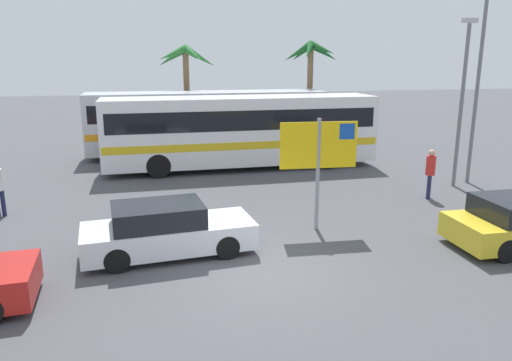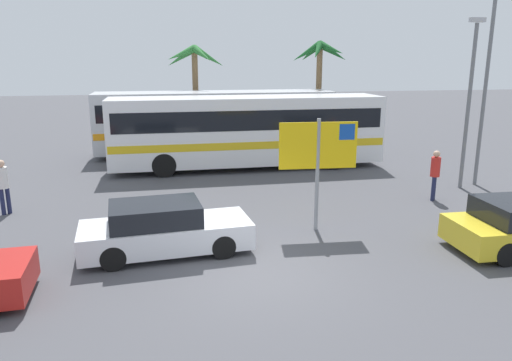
{
  "view_description": "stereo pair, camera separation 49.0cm",
  "coord_description": "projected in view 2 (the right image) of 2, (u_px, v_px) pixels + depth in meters",
  "views": [
    {
      "loc": [
        -2.49,
        -9.99,
        4.78
      ],
      "look_at": [
        0.68,
        3.49,
        1.3
      ],
      "focal_mm": 34.03,
      "sensor_mm": 36.0,
      "label": 1
    },
    {
      "loc": [
        -2.01,
        -10.09,
        4.78
      ],
      "look_at": [
        0.68,
        3.49,
        1.3
      ],
      "focal_mm": 34.03,
      "sensor_mm": 36.0,
      "label": 2
    }
  ],
  "objects": [
    {
      "name": "ground",
      "position": [
        257.0,
        273.0,
        11.14
      ],
      "size": [
        120.0,
        120.0,
        0.0
      ],
      "primitive_type": "plane",
      "color": "#4C4C51"
    },
    {
      "name": "bus_front_coach",
      "position": [
        247.0,
        128.0,
        21.52
      ],
      "size": [
        11.95,
        2.51,
        3.17
      ],
      "color": "white",
      "rests_on": "ground"
    },
    {
      "name": "bus_rear_coach",
      "position": [
        216.0,
        119.0,
        24.77
      ],
      "size": [
        11.95,
        2.51,
        3.17
      ],
      "color": "silver",
      "rests_on": "ground"
    },
    {
      "name": "ferry_sign",
      "position": [
        320.0,
        150.0,
        13.45
      ],
      "size": [
        2.2,
        0.22,
        3.2
      ],
      "rotation": [
        0.0,
        0.0,
        -0.07
      ],
      "color": "gray",
      "rests_on": "ground"
    },
    {
      "name": "car_white",
      "position": [
        163.0,
        229.0,
        12.14
      ],
      "size": [
        4.33,
        2.0,
        1.32
      ],
      "rotation": [
        0.0,
        0.0,
        0.08
      ],
      "color": "silver",
      "rests_on": "ground"
    },
    {
      "name": "pedestrian_near_sign",
      "position": [
        435.0,
        171.0,
        16.65
      ],
      "size": [
        0.32,
        0.32,
        1.75
      ],
      "rotation": [
        0.0,
        0.0,
        2.48
      ],
      "color": "#1E2347",
      "rests_on": "ground"
    },
    {
      "name": "pedestrian_crossing_lot",
      "position": [
        3.0,
        182.0,
        15.12
      ],
      "size": [
        0.32,
        0.32,
        1.75
      ],
      "rotation": [
        0.0,
        0.0,
        2.17
      ],
      "color": "#1E2347",
      "rests_on": "ground"
    },
    {
      "name": "lamp_post_left_side",
      "position": [
        469.0,
        97.0,
        17.7
      ],
      "size": [
        0.56,
        0.2,
        6.2
      ],
      "color": "slate",
      "rests_on": "ground"
    },
    {
      "name": "lamp_post_right_side",
      "position": [
        486.0,
        79.0,
        18.02
      ],
      "size": [
        0.56,
        0.2,
        7.48
      ],
      "color": "slate",
      "rests_on": "ground"
    },
    {
      "name": "palm_tree_seaside",
      "position": [
        320.0,
        61.0,
        26.81
      ],
      "size": [
        3.29,
        3.24,
        5.77
      ],
      "color": "brown",
      "rests_on": "ground"
    },
    {
      "name": "palm_tree_inland",
      "position": [
        195.0,
        66.0,
        26.42
      ],
      "size": [
        3.38,
        3.51,
        5.53
      ],
      "color": "brown",
      "rests_on": "ground"
    }
  ]
}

